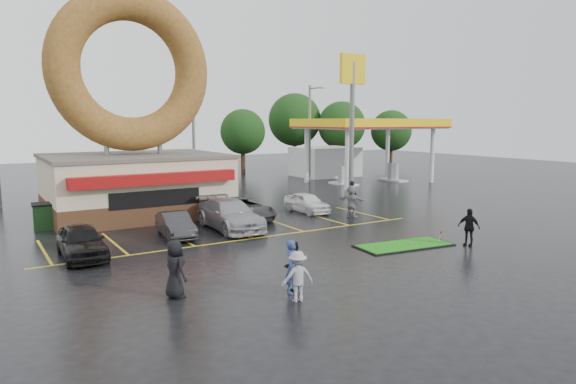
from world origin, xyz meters
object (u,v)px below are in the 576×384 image
car_dgrey (175,225)px  dumpster (52,216)px  gas_station (350,142)px  car_white (307,203)px  car_silver (230,215)px  streetlight_mid (194,132)px  car_grey (244,209)px  streetlight_right (310,131)px  person_cameraman (469,227)px  putting_green (404,245)px  donut_shop (134,142)px  car_black (81,241)px  person_blue (293,266)px  shell_sign (352,98)px

car_dgrey → dumpster: size_ratio=2.06×
gas_station → car_white: gas_station is taller
gas_station → car_silver: (-19.99, -14.95, -2.91)m
streetlight_mid → car_grey: size_ratio=1.94×
streetlight_right → car_white: size_ratio=2.45×
person_cameraman → dumpster: bearing=-150.6°
car_dgrey → putting_green: 11.05m
streetlight_mid → person_cameraman: 24.63m
donut_shop → car_black: bearing=-118.0°
donut_shop → car_grey: size_ratio=2.91×
streetlight_mid → car_silver: bearing=-105.0°
dumpster → putting_green: dumpster is taller
streetlight_mid → person_blue: streetlight_mid is taller
streetlight_mid → person_cameraman: (3.75, -24.03, -3.92)m
person_cameraman → car_grey: bearing=-170.2°
car_black → gas_station: bearing=32.2°
person_blue → person_cameraman: size_ratio=1.04×
dumpster → shell_sign: bearing=6.3°
shell_sign → car_black: shell_sign is taller
car_black → car_silver: car_silver is taller
gas_station → car_white: bearing=-136.7°
car_silver → car_grey: size_ratio=1.16×
donut_shop → car_black: size_ratio=3.25×
gas_station → car_black: 32.67m
car_white → car_grey: bearing=179.0°
shell_sign → car_silver: size_ratio=1.96×
streetlight_right → car_black: streetlight_right is taller
streetlight_right → car_grey: (-14.15, -13.92, -4.14)m
car_silver → car_white: car_silver is taller
car_dgrey → car_white: 9.64m
dumpster → putting_green: bearing=-40.1°
shell_sign → dumpster: bearing=-177.9°
donut_shop → person_blue: 17.70m
gas_station → person_blue: (-22.62, -25.30, -2.80)m
shell_sign → streetlight_right: 10.68m
car_dgrey → person_blue: person_blue is taller
streetlight_right → dumpster: 26.58m
streetlight_mid → car_silver: streetlight_mid is taller
car_black → person_blue: 9.81m
streetlight_right → person_cameraman: bearing=-108.3°
streetlight_mid → streetlight_right: (12.00, 1.00, 0.00)m
gas_station → car_grey: bearing=-144.5°
donut_shop → car_white: bearing=-28.2°
streetlight_mid → car_black: (-11.77, -16.93, -4.08)m
car_silver → person_cameraman: (7.73, -9.10, 0.08)m
streetlight_right → car_grey: size_ratio=1.94×
person_cameraman → putting_green: person_cameraman is taller
car_black → car_white: 14.60m
gas_station → car_dgrey: bearing=-146.6°
streetlight_mid → car_grey: bearing=-99.5°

